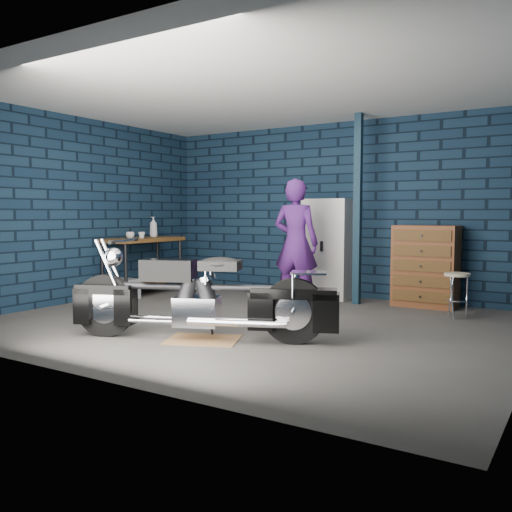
{
  "coord_description": "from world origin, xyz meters",
  "views": [
    {
      "loc": [
        3.41,
        -5.36,
        1.3
      ],
      "look_at": [
        -0.12,
        0.3,
        0.77
      ],
      "focal_mm": 38.0,
      "sensor_mm": 36.0,
      "label": 1
    }
  ],
  "objects_px": {
    "workbench": "(143,266)",
    "tool_chest": "(425,266)",
    "motorcycle": "(202,290)",
    "storage_bin": "(121,289)",
    "shop_stool": "(457,296)",
    "locker": "(328,249)",
    "person": "(296,243)"
  },
  "relations": [
    {
      "from": "motorcycle",
      "to": "person",
      "type": "height_order",
      "value": "person"
    },
    {
      "from": "storage_bin",
      "to": "tool_chest",
      "type": "height_order",
      "value": "tool_chest"
    },
    {
      "from": "person",
      "to": "locker",
      "type": "distance_m",
      "value": 0.93
    },
    {
      "from": "workbench",
      "to": "locker",
      "type": "relative_size",
      "value": 0.92
    },
    {
      "from": "workbench",
      "to": "motorcycle",
      "type": "height_order",
      "value": "motorcycle"
    },
    {
      "from": "storage_bin",
      "to": "locker",
      "type": "height_order",
      "value": "locker"
    },
    {
      "from": "tool_chest",
      "to": "locker",
      "type": "bearing_deg",
      "value": 180.0
    },
    {
      "from": "person",
      "to": "tool_chest",
      "type": "relative_size",
      "value": 1.57
    },
    {
      "from": "workbench",
      "to": "person",
      "type": "relative_size",
      "value": 0.79
    },
    {
      "from": "workbench",
      "to": "storage_bin",
      "type": "height_order",
      "value": "workbench"
    },
    {
      "from": "storage_bin",
      "to": "tool_chest",
      "type": "relative_size",
      "value": 0.43
    },
    {
      "from": "shop_stool",
      "to": "tool_chest",
      "type": "bearing_deg",
      "value": 130.57
    },
    {
      "from": "motorcycle",
      "to": "storage_bin",
      "type": "distance_m",
      "value": 3.11
    },
    {
      "from": "storage_bin",
      "to": "tool_chest",
      "type": "xyz_separation_m",
      "value": [
        4.11,
        1.75,
        0.41
      ]
    },
    {
      "from": "workbench",
      "to": "tool_chest",
      "type": "relative_size",
      "value": 1.24
    },
    {
      "from": "storage_bin",
      "to": "shop_stool",
      "type": "xyz_separation_m",
      "value": [
        4.67,
        1.1,
        0.13
      ]
    },
    {
      "from": "tool_chest",
      "to": "shop_stool",
      "type": "relative_size",
      "value": 2.0
    },
    {
      "from": "motorcycle",
      "to": "shop_stool",
      "type": "distance_m",
      "value": 3.25
    },
    {
      "from": "motorcycle",
      "to": "tool_chest",
      "type": "xyz_separation_m",
      "value": [
        1.4,
        3.23,
        0.05
      ]
    },
    {
      "from": "workbench",
      "to": "person",
      "type": "distance_m",
      "value": 2.63
    },
    {
      "from": "storage_bin",
      "to": "tool_chest",
      "type": "bearing_deg",
      "value": 23.06
    },
    {
      "from": "locker",
      "to": "person",
      "type": "bearing_deg",
      "value": -95.24
    },
    {
      "from": "shop_stool",
      "to": "motorcycle",
      "type": "bearing_deg",
      "value": -127.25
    },
    {
      "from": "motorcycle",
      "to": "locker",
      "type": "bearing_deg",
      "value": 68.69
    },
    {
      "from": "motorcycle",
      "to": "shop_stool",
      "type": "bearing_deg",
      "value": 30.31
    },
    {
      "from": "workbench",
      "to": "motorcycle",
      "type": "distance_m",
      "value": 3.37
    },
    {
      "from": "tool_chest",
      "to": "person",
      "type": "bearing_deg",
      "value": -149.52
    },
    {
      "from": "person",
      "to": "locker",
      "type": "relative_size",
      "value": 1.17
    },
    {
      "from": "motorcycle",
      "to": "locker",
      "type": "xyz_separation_m",
      "value": [
        -0.06,
        3.23,
        0.24
      ]
    },
    {
      "from": "shop_stool",
      "to": "locker",
      "type": "bearing_deg",
      "value": 162.15
    },
    {
      "from": "person",
      "to": "tool_chest",
      "type": "xyz_separation_m",
      "value": [
        1.55,
        0.91,
        -0.32
      ]
    },
    {
      "from": "locker",
      "to": "tool_chest",
      "type": "bearing_deg",
      "value": 0.0
    }
  ]
}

